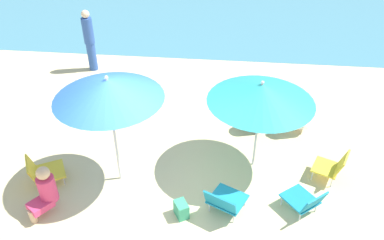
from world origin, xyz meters
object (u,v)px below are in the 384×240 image
beach_chair_a (225,200)px  person_c (301,114)px  beach_chair_c (43,171)px  person_b (89,40)px  umbrella_teal (261,93)px  beach_chair_b (305,200)px  person_a (45,191)px  beach_chair_d (333,166)px  umbrella_blue (108,89)px  person_d (259,112)px  beach_bag (181,209)px

beach_chair_a → person_c: bearing=-5.8°
beach_chair_c → person_b: bearing=67.4°
umbrella_teal → beach_chair_b: (0.78, -1.11, -1.30)m
beach_chair_a → person_b: person_b is taller
umbrella_teal → beach_chair_a: (-0.50, -1.26, -1.29)m
beach_chair_b → person_c: bearing=-43.5°
beach_chair_c → person_a: person_a is taller
person_a → beach_chair_d: bearing=140.6°
beach_chair_a → person_c: person_c is taller
umbrella_blue → person_d: umbrella_blue is taller
person_a → person_b: 5.07m
beach_chair_c → person_a: bearing=-90.2°
beach_chair_d → beach_bag: beach_chair_d is taller
beach_chair_c → person_d: bearing=-1.3°
umbrella_teal → beach_bag: 2.33m
beach_chair_d → person_c: size_ratio=0.70×
umbrella_teal → person_d: 1.62m
beach_chair_d → person_a: 4.90m
person_b → beach_bag: bearing=-2.4°
beach_chair_d → person_c: bearing=-50.1°
umbrella_blue → person_b: bearing=113.9°
beach_chair_d → person_c: 1.47m
umbrella_blue → umbrella_teal: bearing=14.9°
umbrella_teal → person_b: size_ratio=1.12×
person_c → umbrella_blue: bearing=136.3°
beach_chair_a → beach_bag: (-0.69, -0.13, -0.14)m
person_d → umbrella_blue: bearing=61.3°
umbrella_teal → person_c: umbrella_teal is taller
person_b → beach_chair_b: bearing=13.2°
person_a → person_d: 4.38m
beach_chair_a → beach_chair_c: 3.24m
person_d → beach_bag: bearing=88.7°
beach_bag → person_d: bearing=62.9°
person_b → beach_chair_d: bearing=21.9°
beach_chair_d → person_d: person_d is taller
umbrella_blue → beach_chair_d: umbrella_blue is taller
beach_chair_b → person_b: person_b is taller
person_d → beach_bag: (-1.30, -2.54, -0.30)m
person_a → person_b: size_ratio=0.56×
umbrella_teal → beach_chair_d: 1.88m
beach_chair_a → person_b: bearing=64.0°
person_c → person_d: 0.86m
umbrella_blue → beach_chair_d: (3.77, 0.37, -1.56)m
umbrella_blue → beach_chair_c: 2.10m
beach_chair_b → beach_bag: 2.00m
umbrella_teal → person_c: size_ratio=1.94×
beach_chair_d → beach_bag: 2.80m
beach_chair_b → person_b: size_ratio=0.46×
person_d → beach_bag: person_d is taller
person_d → person_c: bearing=-154.5°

